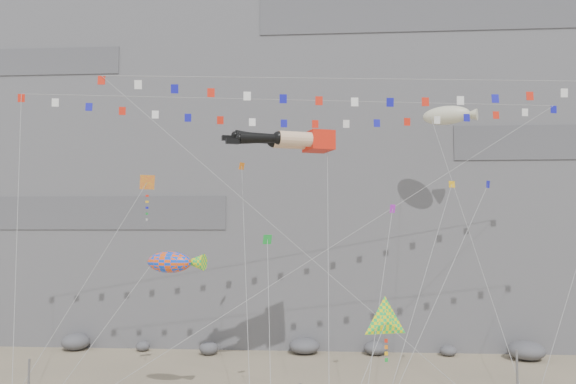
# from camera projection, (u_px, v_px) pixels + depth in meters

# --- Properties ---
(cliff) EXTENTS (80.00, 28.00, 50.00)m
(cliff) POSITION_uv_depth(u_px,v_px,m) (309.00, 102.00, 64.05)
(cliff) COLOR slate
(cliff) RESTS_ON ground
(talus_boulders) EXTENTS (60.00, 3.00, 1.20)m
(talus_boulders) POSITION_uv_depth(u_px,v_px,m) (304.00, 346.00, 47.53)
(talus_boulders) COLOR #5B5A5F
(talus_boulders) RESTS_ON ground
(legs_kite) EXTENTS (7.28, 15.06, 21.26)m
(legs_kite) POSITION_uv_depth(u_px,v_px,m) (290.00, 140.00, 36.22)
(legs_kite) COLOR red
(legs_kite) RESTS_ON ground
(flag_banner_upper) EXTENTS (36.99, 15.61, 26.62)m
(flag_banner_upper) POSITION_uv_depth(u_px,v_px,m) (299.00, 100.00, 39.26)
(flag_banner_upper) COLOR red
(flag_banner_upper) RESTS_ON ground
(flag_banner_lower) EXTENTS (33.11, 7.73, 22.29)m
(flag_banner_lower) POSITION_uv_depth(u_px,v_px,m) (372.00, 79.00, 34.90)
(flag_banner_lower) COLOR red
(flag_banner_lower) RESTS_ON ground
(harlequin_kite) EXTENTS (6.71, 7.76, 16.09)m
(harlequin_kite) POSITION_uv_depth(u_px,v_px,m) (147.00, 183.00, 35.43)
(harlequin_kite) COLOR red
(harlequin_kite) RESTS_ON ground
(fish_windsock) EXTENTS (8.16, 5.59, 11.45)m
(fish_windsock) POSITION_uv_depth(u_px,v_px,m) (169.00, 262.00, 32.74)
(fish_windsock) COLOR #F84D0C
(fish_windsock) RESTS_ON ground
(delta_kite) EXTENTS (4.83, 7.14, 9.29)m
(delta_kite) POSITION_uv_depth(u_px,v_px,m) (386.00, 322.00, 29.10)
(delta_kite) COLOR yellow
(delta_kite) RESTS_ON ground
(blimp_windsock) EXTENTS (4.58, 16.15, 24.25)m
(blimp_windsock) POSITION_uv_depth(u_px,v_px,m) (446.00, 116.00, 43.74)
(blimp_windsock) COLOR beige
(blimp_windsock) RESTS_ON ground
(small_kite_a) EXTENTS (3.25, 14.02, 20.26)m
(small_kite_a) POSITION_uv_depth(u_px,v_px,m) (242.00, 170.00, 39.81)
(small_kite_a) COLOR orange
(small_kite_a) RESTS_ON ground
(small_kite_b) EXTENTS (3.53, 10.67, 15.70)m
(small_kite_b) POSITION_uv_depth(u_px,v_px,m) (392.00, 212.00, 34.55)
(small_kite_b) COLOR #AD22C7
(small_kite_b) RESTS_ON ground
(small_kite_c) EXTENTS (1.79, 8.57, 12.69)m
(small_kite_c) POSITION_uv_depth(u_px,v_px,m) (267.00, 241.00, 32.94)
(small_kite_c) COLOR green
(small_kite_c) RESTS_ON ground
(small_kite_d) EXTENTS (7.54, 14.81, 20.89)m
(small_kite_d) POSITION_uv_depth(u_px,v_px,m) (450.00, 190.00, 38.00)
(small_kite_d) COLOR #E9A913
(small_kite_d) RESTS_ON ground
(small_kite_e) EXTENTS (9.06, 10.23, 18.48)m
(small_kite_e) POSITION_uv_depth(u_px,v_px,m) (486.00, 190.00, 34.96)
(small_kite_e) COLOR #1313A9
(small_kite_e) RESTS_ON ground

